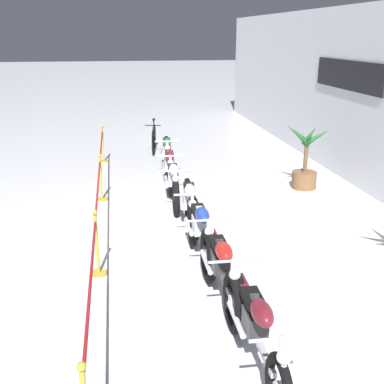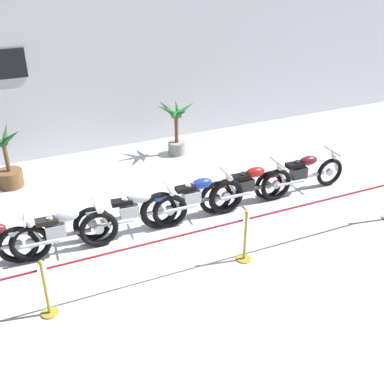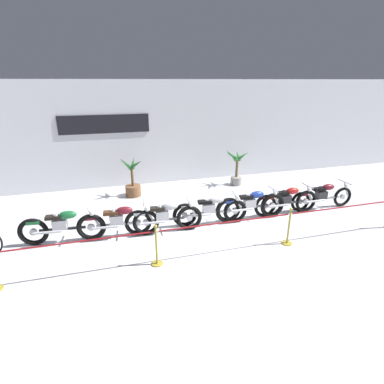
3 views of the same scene
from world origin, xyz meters
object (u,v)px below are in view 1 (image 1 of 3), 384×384
at_px(motorcycle_blue_4, 200,231).
at_px(stanchion_far_left, 100,173).
at_px(stanchion_mid_right, 97,253).
at_px(motorcycle_maroon_6, 256,328).
at_px(potted_palm_right_of_row, 305,165).
at_px(motorcycle_maroon_1, 170,167).
at_px(stanchion_mid_left, 101,184).
at_px(motorcycle_silver_2, 173,182).
at_px(motorcycle_silver_3, 190,205).
at_px(bicycle, 154,138).
at_px(motorcycle_red_5, 221,267).
at_px(motorcycle_green_0, 167,153).

bearing_deg(motorcycle_blue_4, stanchion_far_left, -150.16).
bearing_deg(motorcycle_blue_4, stanchion_mid_right, -80.04).
bearing_deg(motorcycle_maroon_6, potted_palm_right_of_row, 153.81).
xyz_separation_m(motorcycle_maroon_1, motorcycle_blue_4, (4.04, 0.03, 0.01)).
bearing_deg(stanchion_mid_left, motorcycle_silver_2, 72.64).
bearing_deg(motorcycle_silver_3, bicycle, -178.91).
height_order(motorcycle_blue_4, stanchion_mid_left, stanchion_mid_left).
distance_m(motorcycle_red_5, stanchion_mid_right, 1.98).
xyz_separation_m(potted_palm_right_of_row, stanchion_far_left, (0.51, -4.78, 0.17)).
distance_m(motorcycle_silver_3, potted_palm_right_of_row, 3.72).
height_order(motorcycle_blue_4, motorcycle_red_5, motorcycle_blue_4).
xyz_separation_m(motorcycle_maroon_1, motorcycle_silver_3, (2.72, 0.06, -0.01)).
height_order(motorcycle_green_0, motorcycle_maroon_6, motorcycle_green_0).
height_order(motorcycle_maroon_1, potted_palm_right_of_row, potted_palm_right_of_row).
distance_m(motorcycle_blue_4, motorcycle_maroon_6, 2.74).
bearing_deg(motorcycle_maroon_6, motorcycle_blue_4, -177.27).
bearing_deg(motorcycle_red_5, stanchion_mid_right, -120.69).
distance_m(bicycle, stanchion_far_left, 5.15).
height_order(motorcycle_maroon_1, bicycle, bicycle).
bearing_deg(motorcycle_maroon_1, motorcycle_silver_2, -2.87).
relative_size(motorcycle_silver_3, motorcycle_red_5, 1.03).
height_order(motorcycle_green_0, motorcycle_silver_2, motorcycle_green_0).
distance_m(stanchion_far_left, stanchion_mid_right, 3.18).
bearing_deg(potted_palm_right_of_row, motorcycle_silver_3, -56.58).
relative_size(motorcycle_silver_2, motorcycle_silver_3, 0.97).
xyz_separation_m(motorcycle_maroon_1, motorcycle_maroon_6, (6.78, 0.16, -0.01)).
bearing_deg(motorcycle_silver_2, motorcycle_silver_3, 4.91).
bearing_deg(stanchion_far_left, motorcycle_silver_2, 86.58).
bearing_deg(motorcycle_green_0, motorcycle_blue_4, -0.73).
bearing_deg(motorcycle_blue_4, motorcycle_red_5, 2.36).
distance_m(motorcycle_green_0, motorcycle_silver_2, 2.74).
bearing_deg(motorcycle_green_0, stanchion_mid_right, -16.47).
xyz_separation_m(motorcycle_silver_2, motorcycle_red_5, (4.07, 0.15, 0.00)).
distance_m(stanchion_mid_left, stanchion_mid_right, 3.55).
relative_size(motorcycle_red_5, bicycle, 1.27).
xyz_separation_m(motorcycle_red_5, stanchion_far_left, (-4.16, -1.70, 0.26)).
height_order(motorcycle_green_0, motorcycle_blue_4, motorcycle_blue_4).
height_order(bicycle, potted_palm_right_of_row, potted_palm_right_of_row).
bearing_deg(stanchion_mid_left, stanchion_mid_right, 0.00).
relative_size(motorcycle_red_5, motorcycle_maroon_6, 0.95).
xyz_separation_m(motorcycle_red_5, motorcycle_maroon_6, (1.45, 0.08, -0.02)).
distance_m(motorcycle_red_5, bicycle, 9.06).
relative_size(motorcycle_silver_3, motorcycle_maroon_6, 0.98).
height_order(motorcycle_silver_2, bicycle, bicycle).
distance_m(motorcycle_maroon_6, stanchion_mid_right, 3.03).
distance_m(stanchion_far_left, stanchion_mid_left, 0.55).
xyz_separation_m(motorcycle_green_0, motorcycle_silver_3, (4.18, -0.04, -0.01)).
bearing_deg(stanchion_far_left, bicycle, 162.42).
relative_size(motorcycle_green_0, motorcycle_silver_2, 1.01).
bearing_deg(stanchion_mid_left, bicycle, 161.00).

